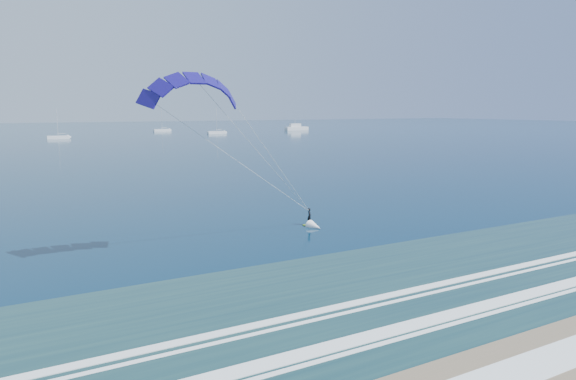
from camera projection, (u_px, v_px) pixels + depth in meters
The scene contains 5 objects.
kitesurfer_rig at pixel (259, 154), 43.22m from camera, with size 19.67×8.71×15.08m.
motor_yacht at pixel (296, 128), 271.13m from camera, with size 12.77×3.41×5.58m.
sailboat_3 at pixel (58, 137), 194.27m from camera, with size 7.88×2.40×11.05m.
sailboat_4 at pixel (162, 130), 257.30m from camera, with size 8.47×2.40×11.55m.
sailboat_5 at pixel (217, 132), 233.67m from camera, with size 8.72×2.40×11.90m.
Camera 1 is at (-16.30, -13.79, 11.39)m, focal length 32.00 mm.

